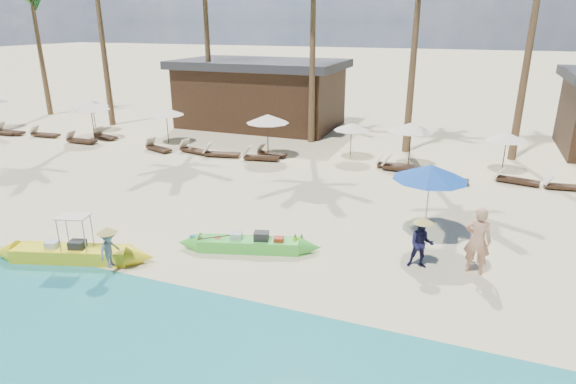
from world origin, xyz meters
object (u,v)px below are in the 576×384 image
at_px(green_canoe, 249,244).
at_px(yellow_canoe, 72,253).
at_px(blue_umbrella, 431,172).
at_px(tourist, 478,240).

relative_size(green_canoe, yellow_canoe, 0.90).
xyz_separation_m(yellow_canoe, blue_umbrella, (9.54, 5.30, 2.04)).
height_order(green_canoe, tourist, tourist).
bearing_deg(yellow_canoe, blue_umbrella, 12.09).
distance_m(green_canoe, blue_umbrella, 6.05).
relative_size(green_canoe, tourist, 2.48).
bearing_deg(tourist, green_canoe, 18.59).
distance_m(yellow_canoe, blue_umbrella, 11.10).
bearing_deg(tourist, yellow_canoe, 27.08).
bearing_deg(green_canoe, yellow_canoe, -168.01).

